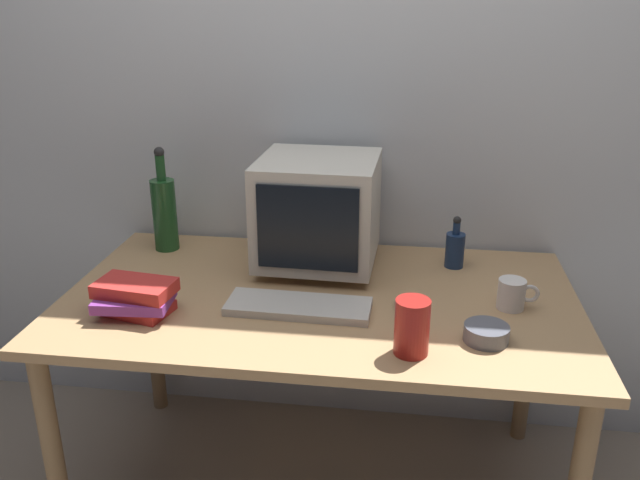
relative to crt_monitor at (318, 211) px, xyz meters
name	(u,v)px	position (x,y,z in m)	size (l,w,h in m)	color
back_wall	(340,101)	(0.04, 0.28, 0.32)	(4.00, 0.08, 2.50)	silver
desk	(320,318)	(0.04, -0.23, -0.27)	(1.56, 0.89, 0.74)	tan
crt_monitor	(318,211)	(0.00, 0.00, 0.00)	(0.39, 0.40, 0.37)	beige
keyboard	(299,306)	(-0.01, -0.34, -0.18)	(0.42, 0.15, 0.02)	beige
computer_mouse	(406,304)	(0.30, -0.29, -0.17)	(0.06, 0.10, 0.04)	black
bottle_tall	(164,211)	(-0.56, 0.08, -0.05)	(0.09, 0.09, 0.37)	#1E4C23
bottle_short	(455,248)	(0.45, 0.05, -0.13)	(0.06, 0.06, 0.18)	navy
book_stack	(136,297)	(-0.47, -0.42, -0.14)	(0.23, 0.17, 0.10)	red
mug	(512,294)	(0.61, -0.24, -0.15)	(0.12, 0.08, 0.09)	white
cd_spindle	(486,333)	(0.51, -0.45, -0.17)	(0.12, 0.12, 0.04)	#595B66
metal_canister	(412,327)	(0.32, -0.53, -0.12)	(0.09, 0.09, 0.15)	#A51E19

